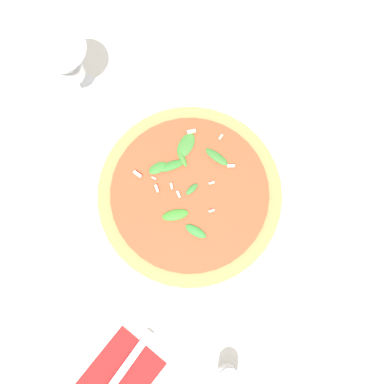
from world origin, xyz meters
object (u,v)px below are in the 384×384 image
pizza_arugula_main (192,194)px  side_plate_white (256,42)px  wine_glass (67,64)px  shaker_pepper (228,376)px

pizza_arugula_main → side_plate_white: 0.30m
pizza_arugula_main → side_plate_white: pizza_arugula_main is taller
wine_glass → side_plate_white: (-0.29, 0.14, -0.10)m
pizza_arugula_main → wine_glass: wine_glass is taller
side_plate_white → wine_glass: bearing=-25.8°
pizza_arugula_main → side_plate_white: (-0.27, -0.13, -0.01)m
pizza_arugula_main → wine_glass: bearing=-85.6°
wine_glass → side_plate_white: size_ratio=0.91×
side_plate_white → shaker_pepper: size_ratio=2.56×
side_plate_white → shaker_pepper: shaker_pepper is taller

